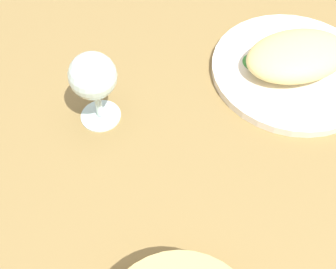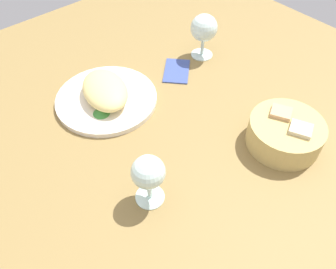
% 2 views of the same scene
% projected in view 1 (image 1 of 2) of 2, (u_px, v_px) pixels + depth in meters
% --- Properties ---
extents(ground_plane, '(1.40, 1.40, 0.02)m').
position_uv_depth(ground_plane, '(243.00, 162.00, 0.62)').
color(ground_plane, olive).
extents(plate, '(0.27, 0.27, 0.01)m').
position_uv_depth(plate, '(292.00, 70.00, 0.70)').
color(plate, white).
rests_on(plate, ground_plane).
extents(omelette, '(0.19, 0.16, 0.05)m').
position_uv_depth(omelette, '(297.00, 56.00, 0.68)').
color(omelette, '#E6CD7B').
rests_on(omelette, plate).
extents(lettuce_garnish, '(0.04, 0.04, 0.01)m').
position_uv_depth(lettuce_garnish, '(256.00, 59.00, 0.70)').
color(lettuce_garnish, '#3A8835').
rests_on(lettuce_garnish, plate).
extents(wine_glass_near, '(0.07, 0.07, 0.12)m').
position_uv_depth(wine_glass_near, '(93.00, 79.00, 0.59)').
color(wine_glass_near, silver).
rests_on(wine_glass_near, ground_plane).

